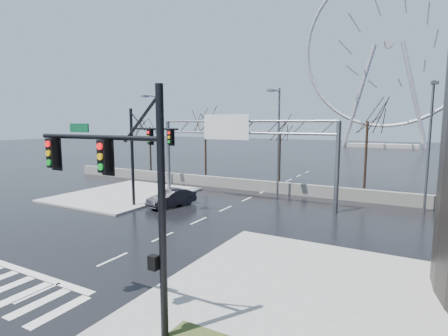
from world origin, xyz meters
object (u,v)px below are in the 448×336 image
Objects in this scene: signal_mast_far at (142,149)px; sign_gantry at (238,142)px; signal_mast_near at (127,186)px; ferris_wheel at (388,51)px; car at (172,198)px.

signal_mast_far reaches higher than sign_gantry.
ferris_wheel is (-0.14, 99.04, 21.26)m from signal_mast_near.
signal_mast_far is 0.49× the size of sign_gantry.
ferris_wheel is at bearing 90.08° from signal_mast_near.
ferris_wheel is 11.87× the size of car.
signal_mast_near is 19.79m from sign_gantry.
signal_mast_near is 1.86× the size of car.
car is at bearing -132.28° from sign_gantry.
signal_mast_near reaches higher than sign_gantry.
ferris_wheel reaches higher than signal_mast_near.
signal_mast_near is 17.03m from signal_mast_far.
signal_mast_near is 0.16× the size of ferris_wheel.
sign_gantry is at bearing 106.19° from signal_mast_near.
signal_mast_far is at bearing -97.20° from ferris_wheel.
ferris_wheel is at bearing 98.35° from car.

